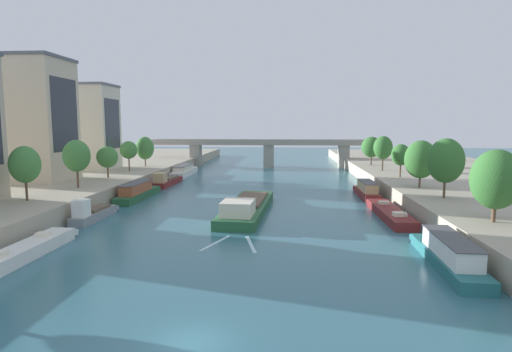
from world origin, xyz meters
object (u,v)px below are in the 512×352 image
Objects in this scene: barge_midriver at (247,207)px; tree_right_second at (383,148)px; moored_boat_right_second at (448,254)px; tree_left_third at (129,150)px; moored_boat_left_lone at (184,171)px; tree_right_by_lamp at (371,147)px; moored_boat_right_gap_after at (390,213)px; tree_left_far at (145,148)px; tree_left_distant at (25,165)px; tree_right_midway at (496,179)px; moored_boat_left_midway at (93,213)px; moored_boat_left_downstream at (27,250)px; tree_right_far at (446,161)px; tree_left_midway at (107,157)px; moored_boat_left_second at (167,181)px; moored_boat_left_end at (137,192)px; moored_boat_right_midway at (367,190)px; tree_left_nearest at (77,156)px; tree_right_nearest at (401,155)px; tree_right_third at (421,159)px; bridge_far at (269,149)px.

tree_right_second reaches higher than barge_midriver.
tree_left_third is (-45.43, 47.16, 5.69)m from moored_boat_right_second.
moored_boat_left_lone is 43.83m from tree_right_by_lamp.
tree_right_by_lamp is at bearing 82.21° from moored_boat_right_gap_after.
tree_right_second is (51.10, -5.35, 0.60)m from tree_left_far.
tree_left_distant is 0.96× the size of tree_right_midway.
tree_left_far reaches higher than moored_boat_left_midway.
moored_boat_left_downstream is 2.30× the size of tree_left_third.
tree_right_far is at bearing -89.04° from tree_right_by_lamp.
tree_left_third is (-0.22, 10.78, 0.59)m from tree_left_midway.
barge_midriver is 1.80× the size of moored_boat_left_second.
tree_left_third is 0.85× the size of tree_right_second.
tree_right_second is at bearing 4.92° from tree_left_third.
barge_midriver is at bearing 133.36° from moored_boat_right_second.
moored_boat_left_midway is at bearing 8.25° from tree_left_distant.
tree_left_far is (-45.03, 37.82, 6.05)m from moored_boat_right_gap_after.
moored_boat_right_gap_after is 59.12m from tree_left_far.
tree_right_far reaches higher than tree_left_far.
tree_right_midway reaches higher than moored_boat_left_end.
tree_left_far is at bearing 90.56° from tree_left_midway.
moored_boat_left_second is 1.07× the size of moored_boat_right_midway.
moored_boat_left_end is at bearing -89.76° from moored_boat_left_lone.
moored_boat_left_lone is (-0.13, 31.69, -0.08)m from moored_boat_left_end.
moored_boat_left_downstream is 61.83m from moored_boat_left_lone.
moored_boat_right_midway is at bearing 24.64° from tree_left_distant.
moored_boat_left_end is 31.69m from moored_boat_left_lone.
moored_boat_left_end is 1.03× the size of moored_boat_right_second.
tree_left_third reaches higher than moored_boat_left_lone.
moored_boat_left_midway is 1.42× the size of tree_left_nearest.
moored_boat_left_lone is (-18.77, 41.55, 0.15)m from barge_midriver.
moored_boat_left_downstream is 2.09× the size of tree_left_far.
tree_right_by_lamp is at bearing 22.45° from moored_boat_left_second.
tree_left_midway is 0.72× the size of tree_right_far.
tree_right_second is at bearing 79.40° from moored_boat_right_gap_after.
tree_left_nearest is at bearing -109.46° from moored_boat_left_second.
tree_left_third is at bearing 114.37° from moored_boat_left_end.
moored_boat_left_lone is 49.25m from tree_right_nearest.
tree_left_nearest is 0.93× the size of tree_right_far.
tree_left_midway reaches higher than moored_boat_right_second.
moored_boat_right_midway is 1.61× the size of tree_right_far.
moored_boat_left_lone is 55.33m from tree_right_third.
tree_right_by_lamp reaches higher than moored_boat_right_midway.
tree_right_third is at bearing 4.51° from tree_left_nearest.
tree_right_nearest is at bearing 81.04° from moored_boat_right_second.
moored_boat_right_gap_after is 2.16× the size of tree_right_far.
tree_right_by_lamp is at bearing 84.89° from moored_boat_right_second.
tree_right_far is at bearing -43.87° from moored_boat_left_lone.
tree_right_by_lamp is (-0.05, 11.55, -0.49)m from tree_right_second.
barge_midriver is at bearing -90.19° from bridge_far.
moored_boat_right_second is 2.19× the size of tree_left_far.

